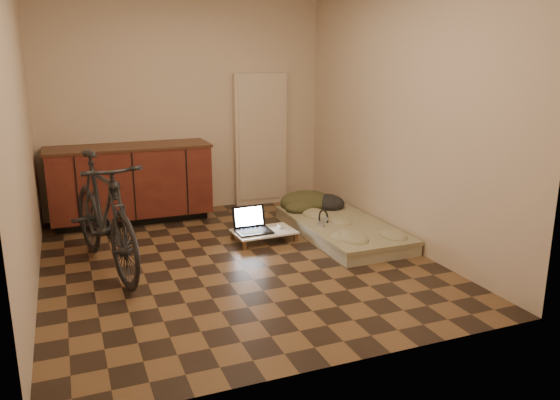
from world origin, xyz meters
name	(u,v)px	position (x,y,z in m)	size (l,w,h in m)	color
room_shell	(234,125)	(0.00, 0.00, 1.30)	(3.50, 4.00, 2.60)	brown
cabinets	(131,183)	(-0.75, 1.70, 0.47)	(1.84, 0.62, 0.91)	black
appliance_panel	(260,140)	(0.95, 1.94, 0.85)	(0.70, 0.10, 1.70)	beige
bicycle	(103,208)	(-1.16, 0.22, 0.59)	(0.53, 1.82, 1.18)	black
futon	(341,229)	(1.30, 0.31, 0.08)	(0.86, 1.78, 0.15)	#B5AE91
clothing_pile	(312,195)	(1.27, 1.03, 0.29)	(0.67, 0.56, 0.27)	#3A3B22
headphones	(324,218)	(1.08, 0.31, 0.23)	(0.22, 0.20, 0.15)	black
lap_desk	(264,232)	(0.45, 0.47, 0.09)	(0.66, 0.44, 0.11)	brown
laptop	(252,226)	(0.34, 0.51, 0.16)	(0.37, 0.33, 0.25)	black
mouse	(280,226)	(0.64, 0.49, 0.13)	(0.07, 0.11, 0.04)	white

